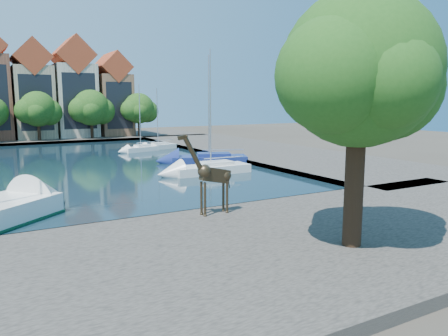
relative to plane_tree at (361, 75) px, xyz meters
name	(u,v)px	position (x,y,z in m)	size (l,w,h in m)	color
ground	(121,228)	(-7.62, 9.01, -7.67)	(160.00, 160.00, 0.00)	#38332B
water_basin	(52,167)	(-7.62, 33.01, -7.63)	(38.00, 50.00, 0.08)	black
near_quay	(172,267)	(-7.62, 2.01, -7.42)	(50.00, 14.00, 0.50)	#4D4943
far_quay	(22,140)	(-7.62, 65.01, -7.42)	(60.00, 16.00, 0.50)	#4D4943
right_quay	(260,151)	(17.38, 33.01, -7.42)	(14.00, 52.00, 0.50)	#4D4943
plane_tree	(361,75)	(0.00, 0.00, 0.00)	(8.32, 6.40, 10.62)	#332114
townhouse_east_inner	(33,93)	(-5.62, 64.99, 0.06)	(5.94, 9.18, 15.79)	tan
townhouse_east_mid	(74,91)	(0.88, 64.99, 0.43)	(6.43, 9.18, 16.65)	beige
townhouse_east_end	(112,97)	(7.38, 64.99, -0.56)	(5.44, 9.18, 14.43)	#8A5F42
far_tree_mid_east	(38,110)	(-5.52, 59.50, -2.54)	(7.02, 5.40, 7.52)	#332114
far_tree_east	(92,109)	(2.49, 59.50, -2.43)	(7.54, 5.80, 7.84)	#332114
far_tree_far_east	(139,109)	(10.48, 59.50, -2.60)	(6.76, 5.20, 7.36)	#332114
giraffe_statue	(211,175)	(-3.00, 7.49, -4.99)	(3.11, 0.61, 4.44)	#35291A
sailboat_right_a	(211,167)	(4.38, 21.64, -7.02)	(7.16, 2.61, 11.02)	silver
sailboat_right_b	(209,158)	(7.38, 27.73, -7.04)	(8.31, 5.49, 11.18)	navy
sailboat_right_c	(158,145)	(7.38, 42.80, -7.11)	(5.19, 2.74, 8.18)	silver
sailboat_right_d	(141,148)	(4.38, 41.18, -7.11)	(4.94, 2.75, 8.56)	white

